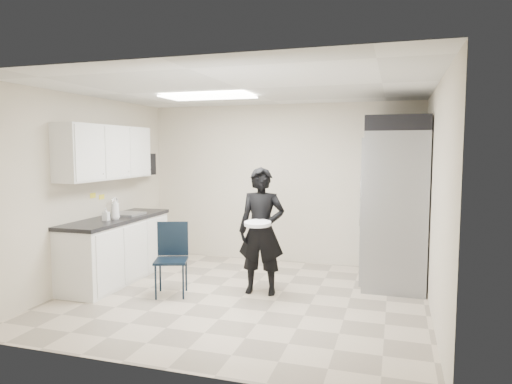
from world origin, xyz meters
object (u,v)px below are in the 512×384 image
(lower_counter, at_px, (117,251))
(commercial_fridge, at_px, (395,208))
(folding_chair, at_px, (171,261))
(man_tuxedo, at_px, (262,231))

(lower_counter, bearing_deg, commercial_fridge, 15.88)
(lower_counter, height_order, commercial_fridge, commercial_fridge)
(folding_chair, bearing_deg, man_tuxedo, 2.25)
(commercial_fridge, height_order, folding_chair, commercial_fridge)
(commercial_fridge, distance_m, folding_chair, 3.14)
(lower_counter, distance_m, commercial_fridge, 3.98)
(lower_counter, xyz_separation_m, folding_chair, (1.06, -0.38, 0.02))
(lower_counter, bearing_deg, folding_chair, -19.72)
(commercial_fridge, height_order, man_tuxedo, commercial_fridge)
(commercial_fridge, distance_m, man_tuxedo, 1.95)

